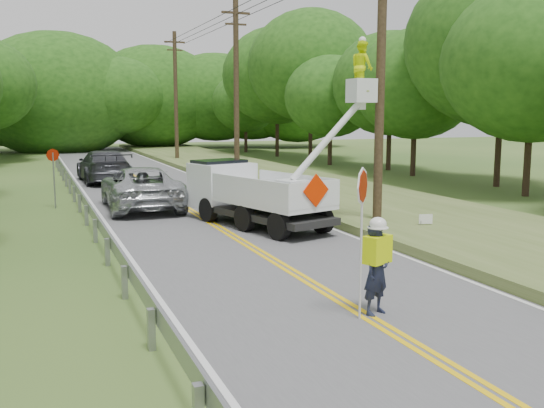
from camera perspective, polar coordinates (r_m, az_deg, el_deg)
name	(u,v)px	position (r m, az deg, el deg)	size (l,w,h in m)	color
ground	(399,337)	(11.09, 11.74, -12.03)	(140.00, 140.00, 0.00)	#325521
road	(195,214)	(23.68, -7.14, -0.90)	(7.20, 96.00, 0.03)	#535356
guardrail	(84,202)	(23.84, -17.11, 0.17)	(0.18, 48.00, 0.77)	gray
utility_poles	(285,80)	(27.86, 1.26, 11.42)	(1.60, 43.30, 10.00)	black
tall_grass_verge	(358,200)	(26.31, 8.00, 0.34)	(7.00, 96.00, 0.30)	#4A602A
treeline_right	(383,72)	(40.88, 10.28, 11.99)	(12.15, 54.09, 12.02)	#332319
treeline_horizon	(103,96)	(65.38, -15.44, 9.66)	(55.48, 14.16, 12.48)	#1C4412
flagger	(376,262)	(11.84, 9.70, -5.38)	(1.06, 0.72, 2.86)	#191E33
bucket_truck	(253,183)	(21.28, -1.76, 1.98)	(5.18, 6.41, 6.11)	black
suv_silver	(141,188)	(25.16, -12.10, 1.50)	(2.80, 6.07, 1.69)	#ABAFB2
suv_darkgrey	(104,166)	(35.34, -15.39, 3.43)	(2.49, 6.13, 1.78)	#393B41
stop_sign_permanent	(54,169)	(26.14, -19.67, 3.06)	(0.51, 0.12, 2.42)	gray
yard_sign	(426,220)	(20.17, 14.11, -1.45)	(0.43, 0.15, 0.64)	white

